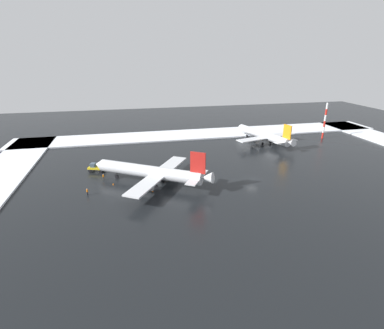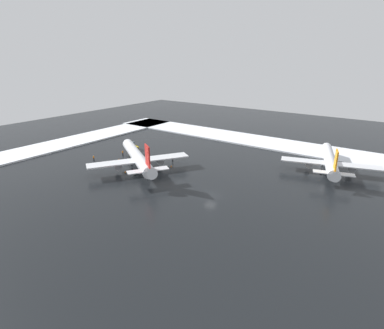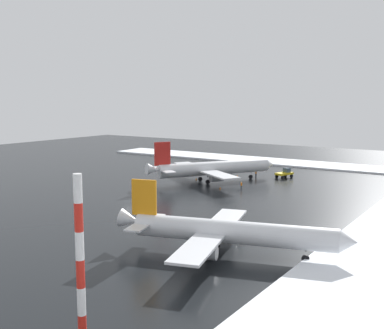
% 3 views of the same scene
% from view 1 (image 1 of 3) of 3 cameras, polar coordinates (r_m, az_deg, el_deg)
% --- Properties ---
extents(ground_plane, '(240.00, 240.00, 0.00)m').
position_cam_1_polar(ground_plane, '(81.95, 11.40, -2.91)').
color(ground_plane, black).
extents(snow_bank_far, '(152.00, 16.00, 0.49)m').
position_cam_1_polar(snow_bank_far, '(126.74, 2.47, 5.88)').
color(snow_bank_far, white).
rests_on(snow_bank_far, ground_plane).
extents(airplane_far_rear, '(30.02, 25.76, 10.06)m').
position_cam_1_polar(airplane_far_rear, '(77.33, -7.64, -1.45)').
color(airplane_far_rear, silver).
rests_on(airplane_far_rear, ground_plane).
extents(airplane_distant_tail, '(25.60, 30.43, 9.21)m').
position_cam_1_polar(airplane_distant_tail, '(116.45, 13.50, 5.46)').
color(airplane_distant_tail, silver).
rests_on(airplane_distant_tail, ground_plane).
extents(pushback_tug, '(5.07, 3.63, 2.50)m').
position_cam_1_polar(pushback_tug, '(89.94, -17.88, -0.52)').
color(pushback_tug, gold).
rests_on(pushback_tug, ground_plane).
extents(ground_crew_beside_wing, '(0.36, 0.36, 1.71)m').
position_cam_1_polar(ground_crew_beside_wing, '(83.49, -16.52, -2.21)').
color(ground_crew_beside_wing, black).
rests_on(ground_crew_beside_wing, ground_plane).
extents(ground_crew_by_nose_gear, '(0.36, 0.36, 1.71)m').
position_cam_1_polar(ground_crew_by_nose_gear, '(75.81, -19.33, -4.87)').
color(ground_crew_by_nose_gear, black).
rests_on(ground_crew_by_nose_gear, ground_plane).
extents(ground_crew_mid_apron, '(0.36, 0.36, 1.71)m').
position_cam_1_polar(ground_crew_mid_apron, '(88.10, -5.38, -0.24)').
color(ground_crew_mid_apron, black).
rests_on(ground_crew_mid_apron, ground_plane).
extents(antenna_mast, '(0.70, 0.70, 14.12)m').
position_cam_1_polar(antenna_mast, '(129.75, 23.97, 7.59)').
color(antenna_mast, red).
rests_on(antenna_mast, ground_plane).
extents(traffic_cone_near_nose, '(0.36, 0.36, 0.55)m').
position_cam_1_polar(traffic_cone_near_nose, '(79.92, -14.78, -3.60)').
color(traffic_cone_near_nose, orange).
rests_on(traffic_cone_near_nose, ground_plane).
extents(traffic_cone_mid_line, '(0.36, 0.36, 0.55)m').
position_cam_1_polar(traffic_cone_mid_line, '(85.08, -3.31, -1.44)').
color(traffic_cone_mid_line, orange).
rests_on(traffic_cone_mid_line, ground_plane).
extents(traffic_cone_wingtip_side, '(0.36, 0.36, 0.55)m').
position_cam_1_polar(traffic_cone_wingtip_side, '(74.27, -7.50, -4.95)').
color(traffic_cone_wingtip_side, orange).
rests_on(traffic_cone_wingtip_side, ground_plane).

